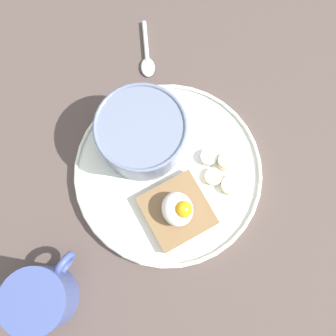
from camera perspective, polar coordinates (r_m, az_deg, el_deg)
name	(u,v)px	position (r cm, az deg, el deg)	size (l,w,h in cm)	color
ground_plane	(168,174)	(61.42, 0.00, -0.90)	(120.00, 120.00, 2.00)	#4E403B
plate	(168,171)	(59.67, 0.00, -0.51)	(30.02, 30.02, 1.60)	silver
oatmeal_bowl	(142,133)	(57.95, -4.03, 5.30)	(13.99, 13.99, 6.67)	slate
toast_slice	(177,211)	(57.54, 1.38, -6.55)	(11.08, 11.08, 1.41)	brown
poached_egg	(178,209)	(55.30, 1.56, -6.30)	(5.22, 4.65, 3.70)	white
banana_slice_front	(231,186)	(59.18, 9.53, -2.65)	(3.30, 3.22, 1.33)	beige
banana_slice_left	(226,162)	(59.73, 8.82, 0.92)	(3.65, 3.57, 1.76)	beige
banana_slice_back	(214,177)	(59.08, 6.97, -1.34)	(3.60, 3.67, 1.45)	beige
banana_slice_right	(209,160)	(59.76, 6.33, 1.28)	(3.04, 3.10, 1.16)	#EDE3C3
coffee_mug	(41,298)	(57.86, -18.78, -18.28)	(9.77, 10.96, 7.71)	#3F4D8B
spoon	(147,56)	(68.04, -3.24, 16.67)	(10.85, 3.99, 0.80)	silver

